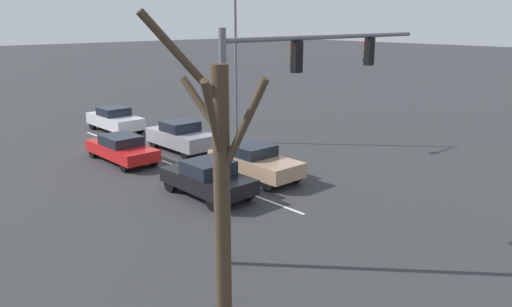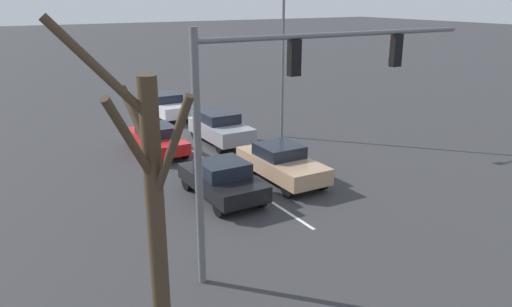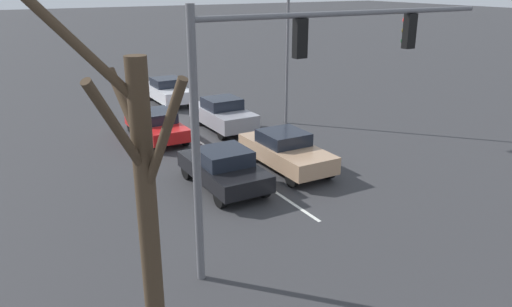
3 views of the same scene
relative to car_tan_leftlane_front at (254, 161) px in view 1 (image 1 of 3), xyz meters
name	(u,v)px [view 1 (image 1 of 3)]	position (x,y,z in m)	size (l,w,h in m)	color
ground_plane	(135,151)	(1.60, -7.88, -0.77)	(240.00, 240.00, 0.00)	#333335
lane_stripe_left_divider	(167,163)	(1.60, -4.70, -0.76)	(0.12, 18.37, 0.01)	silver
car_tan_leftlane_front	(254,161)	(0.00, 0.00, 0.00)	(1.87, 4.54, 1.50)	tan
car_black_midlane_front	(208,178)	(3.00, 0.53, -0.01)	(1.92, 4.11, 1.48)	black
car_red_midlane_second	(122,148)	(3.15, -6.38, -0.07)	(1.78, 4.46, 1.34)	red
car_gray_leftlane_second	(181,136)	(-0.27, -6.20, 0.04)	(1.90, 4.20, 1.61)	gray
car_silver_leftlane_third	(115,119)	(0.16, -12.95, 0.02)	(1.83, 4.39, 1.54)	silver
traffic_signal_gantry	(291,88)	(3.47, 5.47, 4.15)	(9.05, 0.37, 6.70)	slate
street_lamp_left_shoulder	(232,47)	(-3.44, -5.59, 4.67)	(2.28, 0.24, 9.49)	slate
bare_tree_near	(220,183)	(8.08, 7.82, 2.75)	(2.18, 2.17, 7.11)	#423323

